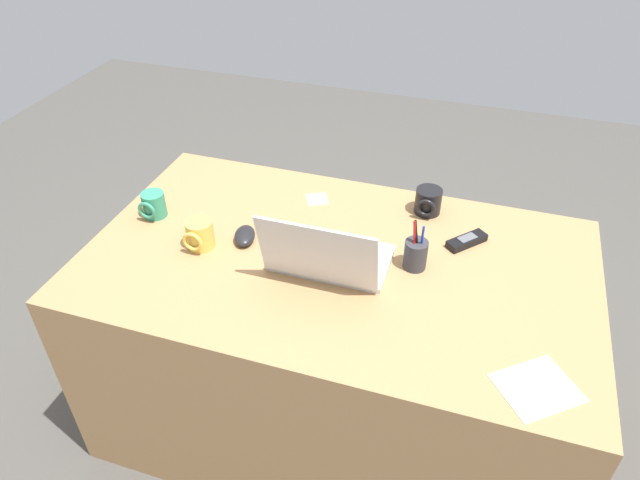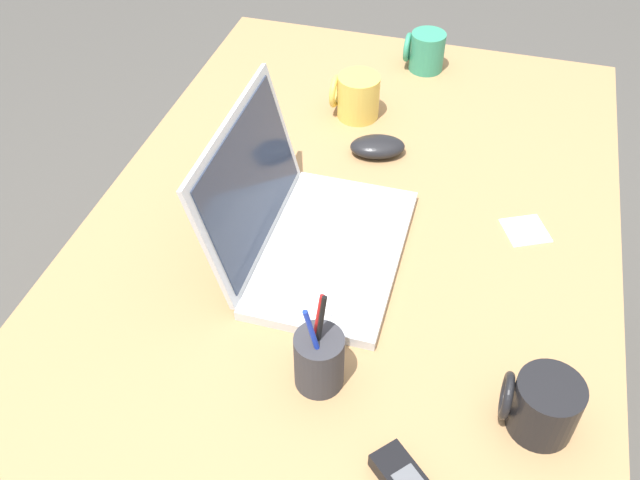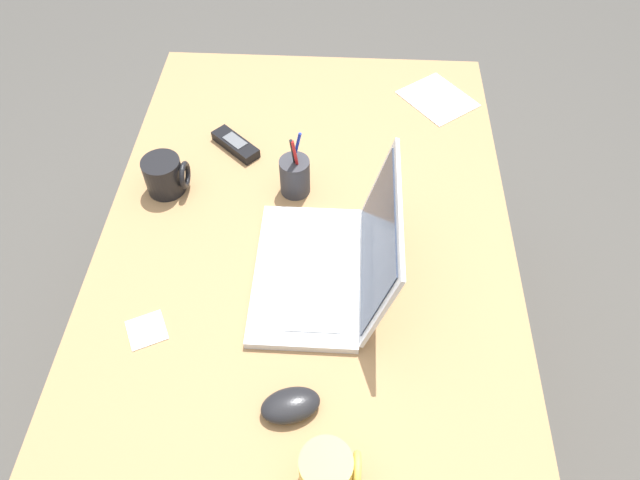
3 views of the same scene
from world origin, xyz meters
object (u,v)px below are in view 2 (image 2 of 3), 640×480
(coffee_mug_spare, at_px, (542,406))
(computer_mouse, at_px, (377,147))
(laptop, at_px, (306,228))
(coffee_mug_white, at_px, (425,51))
(pen_holder, at_px, (319,359))
(coffee_mug_tall, at_px, (357,96))

(coffee_mug_spare, bearing_deg, computer_mouse, 32.52)
(laptop, bearing_deg, coffee_mug_white, -8.10)
(pen_holder, bearing_deg, coffee_mug_tall, 9.21)
(laptop, relative_size, coffee_mug_spare, 3.50)
(coffee_mug_tall, relative_size, pen_holder, 0.59)
(laptop, xyz_separation_m, pen_holder, (-0.24, -0.09, -0.00))
(computer_mouse, distance_m, pen_holder, 0.53)
(computer_mouse, xyz_separation_m, pen_holder, (-0.53, -0.04, 0.03))
(coffee_mug_tall, distance_m, coffee_mug_spare, 0.75)
(coffee_mug_white, relative_size, pen_holder, 0.54)
(coffee_mug_tall, bearing_deg, laptop, -178.11)
(computer_mouse, distance_m, coffee_mug_white, 0.34)
(computer_mouse, relative_size, coffee_mug_spare, 1.06)
(laptop, distance_m, computer_mouse, 0.30)
(laptop, bearing_deg, computer_mouse, -11.08)
(coffee_mug_tall, relative_size, coffee_mug_spare, 0.97)
(coffee_mug_tall, bearing_deg, pen_holder, -170.79)
(coffee_mug_white, bearing_deg, pen_holder, -179.83)
(computer_mouse, bearing_deg, coffee_mug_white, -22.88)
(coffee_mug_tall, height_order, pen_holder, pen_holder)
(laptop, height_order, coffee_mug_tall, laptop)
(computer_mouse, height_order, coffee_mug_tall, coffee_mug_tall)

